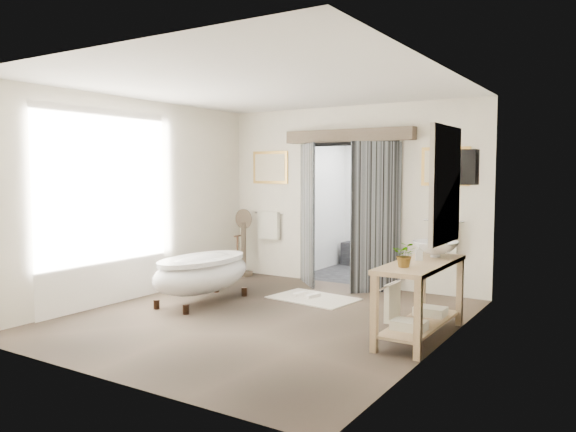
% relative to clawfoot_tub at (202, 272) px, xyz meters
% --- Properties ---
extents(ground_plane, '(5.00, 5.00, 0.00)m').
position_rel_clawfoot_tub_xyz_m(ground_plane, '(1.20, -0.24, -0.43)').
color(ground_plane, brown).
extents(room_shell, '(4.52, 5.02, 2.91)m').
position_rel_clawfoot_tub_xyz_m(room_shell, '(1.16, -0.36, 1.43)').
color(room_shell, beige).
rests_on(room_shell, ground_plane).
extents(shower_room, '(2.22, 2.01, 2.51)m').
position_rel_clawfoot_tub_xyz_m(shower_room, '(1.20, 3.76, 0.48)').
color(shower_room, black).
rests_on(shower_room, ground_plane).
extents(back_wall_dressing, '(3.82, 0.70, 2.52)m').
position_rel_clawfoot_tub_xyz_m(back_wall_dressing, '(1.20, 2.08, 1.14)').
color(back_wall_dressing, black).
rests_on(back_wall_dressing, ground_plane).
extents(clawfoot_tub, '(0.80, 1.79, 0.87)m').
position_rel_clawfoot_tub_xyz_m(clawfoot_tub, '(0.00, 0.00, 0.00)').
color(clawfoot_tub, black).
rests_on(clawfoot_tub, ground_plane).
extents(vanity, '(0.57, 1.60, 0.85)m').
position_rel_clawfoot_tub_xyz_m(vanity, '(3.15, -0.03, 0.08)').
color(vanity, tan).
rests_on(vanity, ground_plane).
extents(pedestal_mirror, '(0.35, 0.23, 1.19)m').
position_rel_clawfoot_tub_xyz_m(pedestal_mirror, '(-0.72, 1.94, 0.08)').
color(pedestal_mirror, brown).
rests_on(pedestal_mirror, ground_plane).
extents(rug, '(1.29, 0.94, 0.01)m').
position_rel_clawfoot_tub_xyz_m(rug, '(1.23, 1.02, -0.42)').
color(rug, beige).
rests_on(rug, ground_plane).
extents(slippers, '(0.37, 0.26, 0.05)m').
position_rel_clawfoot_tub_xyz_m(slippers, '(1.08, 1.05, -0.39)').
color(slippers, silver).
rests_on(slippers, rug).
extents(basin, '(0.57, 0.57, 0.18)m').
position_rel_clawfoot_tub_xyz_m(basin, '(3.19, 0.41, 0.51)').
color(basin, white).
rests_on(basin, vanity).
extents(plant, '(0.26, 0.23, 0.27)m').
position_rel_clawfoot_tub_xyz_m(plant, '(3.15, -0.45, 0.56)').
color(plant, gray).
rests_on(plant, vanity).
extents(soap_bottle_a, '(0.10, 0.11, 0.18)m').
position_rel_clawfoot_tub_xyz_m(soap_bottle_a, '(3.12, 0.07, 0.51)').
color(soap_bottle_a, gray).
rests_on(soap_bottle_a, vanity).
extents(soap_bottle_b, '(0.16, 0.16, 0.17)m').
position_rel_clawfoot_tub_xyz_m(soap_bottle_b, '(3.11, 0.62, 0.51)').
color(soap_bottle_b, gray).
rests_on(soap_bottle_b, vanity).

